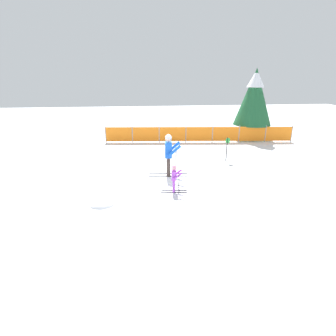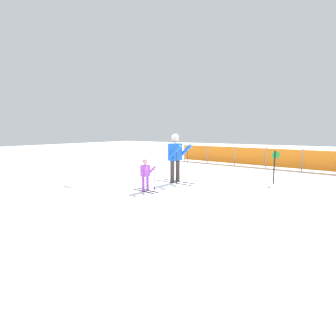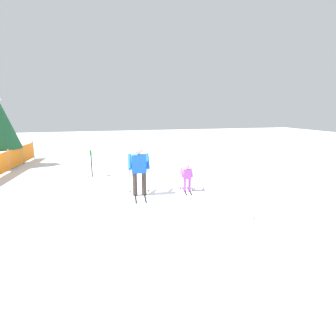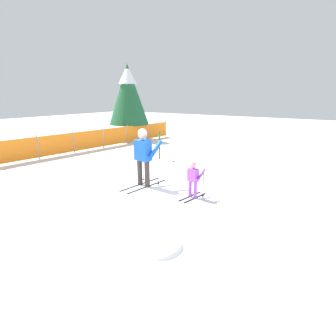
{
  "view_description": "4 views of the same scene",
  "coord_description": "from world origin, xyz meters",
  "px_view_note": "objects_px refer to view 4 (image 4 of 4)",
  "views": [
    {
      "loc": [
        -1.3,
        -10.76,
        4.09
      ],
      "look_at": [
        -0.15,
        -1.26,
        0.78
      ],
      "focal_mm": 28.0,
      "sensor_mm": 36.0,
      "label": 1
    },
    {
      "loc": [
        5.22,
        -8.3,
        1.94
      ],
      "look_at": [
        0.31,
        -0.88,
        0.68
      ],
      "focal_mm": 28.0,
      "sensor_mm": 36.0,
      "label": 2
    },
    {
      "loc": [
        -8.93,
        1.38,
        3.01
      ],
      "look_at": [
        -0.06,
        -0.99,
        0.96
      ],
      "focal_mm": 28.0,
      "sensor_mm": 36.0,
      "label": 3
    },
    {
      "loc": [
        -6.14,
        -5.07,
        2.8
      ],
      "look_at": [
        0.01,
        -0.91,
        0.74
      ],
      "focal_mm": 28.0,
      "sensor_mm": 36.0,
      "label": 4
    }
  ],
  "objects_px": {
    "conifer_far": "(128,94)",
    "trail_marker": "(160,142)",
    "safety_fence": "(89,140)",
    "skier_adult": "(144,152)",
    "skier_child": "(193,177)"
  },
  "relations": [
    {
      "from": "skier_adult",
      "to": "skier_child",
      "type": "xyz_separation_m",
      "value": [
        -0.02,
        -1.79,
        -0.48
      ]
    },
    {
      "from": "safety_fence",
      "to": "conifer_far",
      "type": "height_order",
      "value": "conifer_far"
    },
    {
      "from": "skier_child",
      "to": "trail_marker",
      "type": "height_order",
      "value": "trail_marker"
    },
    {
      "from": "skier_child",
      "to": "conifer_far",
      "type": "relative_size",
      "value": 0.22
    },
    {
      "from": "safety_fence",
      "to": "trail_marker",
      "type": "distance_m",
      "value": 4.27
    },
    {
      "from": "safety_fence",
      "to": "trail_marker",
      "type": "height_order",
      "value": "trail_marker"
    },
    {
      "from": "skier_adult",
      "to": "trail_marker",
      "type": "height_order",
      "value": "skier_adult"
    },
    {
      "from": "skier_adult",
      "to": "conifer_far",
      "type": "height_order",
      "value": "conifer_far"
    },
    {
      "from": "safety_fence",
      "to": "conifer_far",
      "type": "distance_m",
      "value": 4.57
    },
    {
      "from": "conifer_far",
      "to": "trail_marker",
      "type": "bearing_deg",
      "value": -124.95
    },
    {
      "from": "conifer_far",
      "to": "trail_marker",
      "type": "distance_m",
      "value": 6.34
    },
    {
      "from": "conifer_far",
      "to": "trail_marker",
      "type": "relative_size",
      "value": 3.81
    },
    {
      "from": "skier_child",
      "to": "conifer_far",
      "type": "height_order",
      "value": "conifer_far"
    },
    {
      "from": "safety_fence",
      "to": "conifer_far",
      "type": "bearing_deg",
      "value": 9.59
    },
    {
      "from": "skier_child",
      "to": "safety_fence",
      "type": "distance_m",
      "value": 8.22
    }
  ]
}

